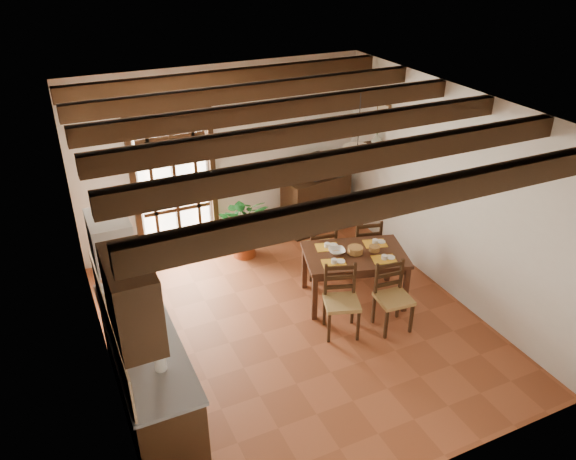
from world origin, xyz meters
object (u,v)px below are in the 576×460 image
dining_table (355,259)px  chair_far_right (364,254)px  chair_far_left (320,257)px  crt_tv (317,166)px  potted_plant (243,222)px  sideboard (316,203)px  chair_near_right (392,309)px  kitchen_counter (148,370)px  chair_near_left (341,313)px  pendant_lamp (357,152)px

dining_table → chair_far_right: 0.83m
chair_far_left → crt_tv: 1.66m
crt_tv → potted_plant: (-1.41, -0.34, -0.54)m
chair_far_right → potted_plant: size_ratio=0.41×
dining_table → potted_plant: bearing=134.8°
dining_table → sideboard: bearing=93.0°
dining_table → chair_far_right: chair_far_right is taller
chair_near_right → potted_plant: (-1.04, 2.44, 0.29)m
kitchen_counter → chair_far_right: kitchen_counter is taller
chair_far_left → potted_plant: 1.28m
dining_table → chair_near_right: size_ratio=1.70×
sideboard → potted_plant: potted_plant is taller
crt_tv → potted_plant: bearing=-179.8°
kitchen_counter → chair_far_right: bearing=21.2°
chair_near_left → crt_tv: size_ratio=1.95×
dining_table → sideboard: sideboard is taller
kitchen_counter → dining_table: size_ratio=1.50×
chair_far_right → dining_table: bearing=61.3°
chair_near_left → potted_plant: size_ratio=0.42×
dining_table → pendant_lamp: size_ratio=1.78×
potted_plant → kitchen_counter: bearing=-129.0°
sideboard → potted_plant: (-1.41, -0.35, 0.11)m
chair_near_right → crt_tv: bearing=87.8°
sideboard → crt_tv: (0.00, -0.01, 0.65)m
kitchen_counter → chair_near_right: bearing=0.7°
potted_plant → pendant_lamp: size_ratio=2.54×
chair_far_right → chair_near_right: bearing=87.3°
chair_far_right → sideboard: size_ratio=0.81×
crt_tv → chair_near_right: bearing=-111.0°
chair_far_right → pendant_lamp: 1.93m
chair_near_left → chair_near_right: size_ratio=1.02×
sideboard → crt_tv: crt_tv is taller
chair_near_left → sideboard: size_ratio=0.83×
dining_table → chair_far_left: size_ratio=1.68×
kitchen_counter → chair_near_left: kitchen_counter is taller
kitchen_counter → dining_table: kitchen_counter is taller
dining_table → potted_plant: size_ratio=0.70×
sideboard → potted_plant: bearing=-175.6°
dining_table → chair_near_left: chair_near_left is taller
chair_far_left → crt_tv: crt_tv is taller
chair_near_left → pendant_lamp: (0.51, 0.65, 1.79)m
chair_near_left → kitchen_counter: bearing=-155.7°
potted_plant → pendant_lamp: pendant_lamp is taller
pendant_lamp → crt_tv: bearing=75.8°
chair_near_left → pendant_lamp: pendant_lamp is taller
kitchen_counter → chair_far_left: size_ratio=2.51×
chair_near_left → sideboard: bearing=88.0°
kitchen_counter → potted_plant: size_ratio=1.05×
chair_near_right → sideboard: (0.37, 2.79, 0.18)m
chair_near_left → chair_far_right: size_ratio=1.03×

